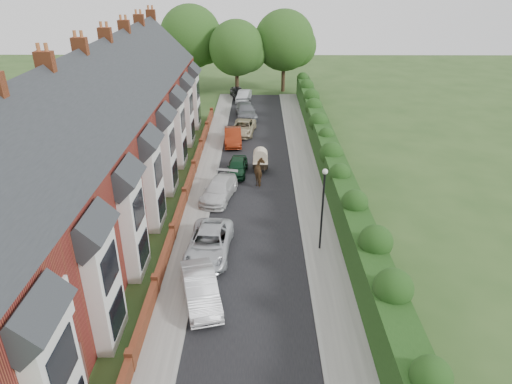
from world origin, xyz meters
TOP-DOWN VIEW (x-y plane):
  - ground at (0.00, 0.00)m, footprint 140.00×140.00m
  - road at (-0.50, 11.00)m, footprint 6.00×58.00m
  - pavement_hedge_side at (3.60, 11.00)m, footprint 2.20×58.00m
  - pavement_house_side at (-4.35, 11.00)m, footprint 1.70×58.00m
  - kerb_hedge_side at (2.55, 11.00)m, footprint 0.18×58.00m
  - kerb_house_side at (-3.55, 11.00)m, footprint 0.18×58.00m
  - hedge at (5.40, 11.00)m, footprint 2.10×58.00m
  - terrace_row at (-10.87, 9.98)m, footprint 9.05×40.50m
  - garden_wall_row at (-5.35, 10.00)m, footprint 0.35×40.35m
  - lamppost at (3.40, 4.00)m, footprint 0.32×0.32m
  - tree_far_left at (-2.65, 40.08)m, footprint 7.14×6.80m
  - tree_far_right at (3.39, 42.08)m, footprint 7.98×7.60m
  - tree_far_back at (-8.59, 43.08)m, footprint 8.40×8.00m
  - car_silver_a at (-3.00, -0.60)m, footprint 2.64×4.70m
  - car_silver_b at (-3.00, 3.52)m, footprint 2.64×5.26m
  - car_white at (-3.00, 10.60)m, footprint 2.86×5.00m
  - car_green at (-1.90, 14.89)m, footprint 1.74×3.83m
  - car_red at (-2.60, 21.80)m, footprint 1.84×4.50m
  - car_beige at (-1.72, 24.71)m, footprint 2.65×4.84m
  - car_grey at (-1.60, 30.18)m, footprint 2.71×5.39m
  - car_black at (-2.85, 38.60)m, footprint 2.43×4.15m
  - horse at (-0.05, 13.18)m, footprint 1.18×2.17m
  - horse_cart at (-0.05, 15.41)m, footprint 1.22×2.71m
  - car_extra_far at (-2.05, 36.92)m, footprint 1.95×4.12m

SIDE VIEW (x-z plane):
  - ground at x=0.00m, z-range 0.00..0.00m
  - road at x=-0.50m, z-range 0.00..0.02m
  - pavement_hedge_side at x=3.60m, z-range 0.00..0.12m
  - pavement_house_side at x=-4.35m, z-range 0.00..0.12m
  - kerb_hedge_side at x=2.55m, z-range 0.00..0.13m
  - kerb_house_side at x=-3.55m, z-range 0.00..0.13m
  - garden_wall_row at x=-5.35m, z-range -0.09..1.01m
  - car_green at x=-1.90m, z-range 0.00..1.27m
  - car_beige at x=-1.72m, z-range 0.00..1.28m
  - car_extra_far at x=-2.05m, z-range 0.00..1.30m
  - car_black at x=-2.85m, z-range 0.00..1.33m
  - car_white at x=-3.00m, z-range 0.00..1.36m
  - car_silver_b at x=-3.00m, z-range 0.00..1.43m
  - car_red at x=-2.60m, z-range 0.00..1.45m
  - car_silver_a at x=-3.00m, z-range 0.00..1.47m
  - car_grey at x=-1.60m, z-range 0.00..1.50m
  - horse at x=-0.05m, z-range 0.00..1.75m
  - horse_cart at x=-0.05m, z-range 0.14..2.09m
  - hedge at x=5.40m, z-range 0.18..3.03m
  - lamppost at x=3.40m, z-range 0.72..5.88m
  - terrace_row at x=-10.87m, z-range -1.28..10.22m
  - tree_far_left at x=-2.65m, z-range 1.07..10.36m
  - tree_far_right at x=3.39m, z-range 1.16..11.47m
  - tree_far_back at x=-8.59m, z-range 1.21..12.03m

